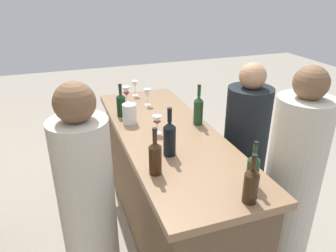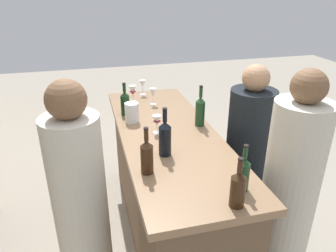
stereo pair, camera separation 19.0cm
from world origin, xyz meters
The scene contains 16 objects.
ground_plane centered at (0.00, 0.00, 0.00)m, with size 12.00×12.00×0.00m, color #9E9384.
bar_counter centered at (0.00, 0.00, 0.48)m, with size 2.06×0.72×0.95m.
wine_bottle_leftmost_amber_brown centered at (-0.94, -0.12, 1.06)m, with size 0.08×0.08×0.28m.
wine_bottle_second_left_olive_green centered at (-0.82, -0.21, 1.06)m, with size 0.07×0.07×0.28m.
wine_bottle_center_amber_brown centered at (-0.52, 0.26, 1.06)m, with size 0.08×0.08×0.30m.
wine_bottle_second_right_near_black centered at (-0.33, 0.11, 1.08)m, with size 0.08×0.08×0.33m.
wine_bottle_rightmost_olive_green centered at (0.06, -0.28, 1.08)m, with size 0.08×0.08×0.33m.
wine_bottle_far_right_dark_green centered at (0.44, 0.26, 1.06)m, with size 0.08×0.08×0.28m.
wine_glass_near_left centered at (0.61, -0.02, 1.06)m, with size 0.06×0.06×0.16m.
wine_glass_near_center centered at (0.92, 0.03, 1.06)m, with size 0.07×0.07×0.15m.
wine_glass_near_right centered at (0.01, 0.08, 1.05)m, with size 0.07×0.07×0.14m.
wine_glass_far_left centered at (0.73, 0.15, 1.06)m, with size 0.07×0.07×0.16m.
water_pitcher centered at (0.26, 0.23, 1.03)m, with size 0.11×0.11×0.16m.
person_left_guest centered at (-0.67, -0.64, 0.73)m, with size 0.39×0.39×1.57m.
person_center_guest centered at (-0.07, -0.66, 0.66)m, with size 0.37×0.37×1.45m.
person_right_guest centered at (-0.48, 0.67, 0.72)m, with size 0.41×0.41×1.55m.
Camera 2 is at (-2.14, 0.55, 2.00)m, focal length 34.28 mm.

